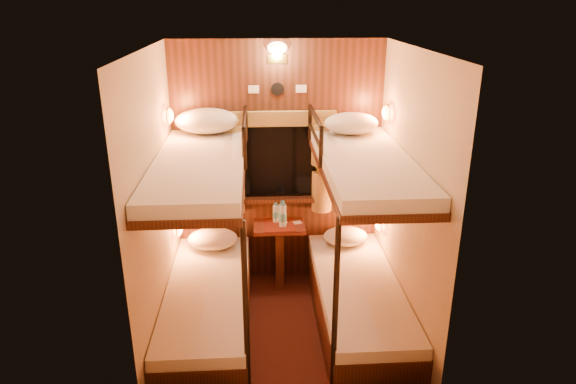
{
  "coord_description": "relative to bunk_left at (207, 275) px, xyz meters",
  "views": [
    {
      "loc": [
        -0.2,
        -3.75,
        2.74
      ],
      "look_at": [
        0.04,
        0.15,
        1.26
      ],
      "focal_mm": 32.0,
      "sensor_mm": 36.0,
      "label": 1
    }
  ],
  "objects": [
    {
      "name": "pillow_lower_left",
      "position": [
        -0.0,
        0.71,
        -0.01
      ],
      "size": [
        0.48,
        0.35,
        0.19
      ],
      "primitive_type": "ellipsoid",
      "color": "silver",
      "rests_on": "bunk_left"
    },
    {
      "name": "sachet_b",
      "position": [
        0.83,
        0.82,
        0.09
      ],
      "size": [
        0.1,
        0.08,
        0.01
      ],
      "primitive_type": "cube",
      "rotation": [
        0.0,
        0.0,
        0.31
      ],
      "color": "silver",
      "rests_on": "table"
    },
    {
      "name": "pillow_upper_left",
      "position": [
        -0.0,
        0.77,
        1.14
      ],
      "size": [
        0.57,
        0.41,
        0.22
      ],
      "primitive_type": "ellipsoid",
      "color": "silver",
      "rests_on": "bunk_left"
    },
    {
      "name": "bottle_left",
      "position": [
        0.62,
        0.85,
        0.18
      ],
      "size": [
        0.06,
        0.06,
        0.21
      ],
      "rotation": [
        0.0,
        0.0,
        -0.4
      ],
      "color": "#99BFE5",
      "rests_on": "table"
    },
    {
      "name": "bunk_left",
      "position": [
        0.0,
        0.0,
        0.0
      ],
      "size": [
        0.72,
        1.9,
        1.82
      ],
      "color": "black",
      "rests_on": "floor"
    },
    {
      "name": "back_panel",
      "position": [
        0.65,
        0.97,
        0.64
      ],
      "size": [
        2.0,
        0.03,
        2.4
      ],
      "primitive_type": "cube",
      "color": "black",
      "rests_on": "floor"
    },
    {
      "name": "bottle_right",
      "position": [
        0.68,
        0.74,
        0.21
      ],
      "size": [
        0.08,
        0.08,
        0.27
      ],
      "rotation": [
        0.0,
        0.0,
        0.04
      ],
      "color": "#99BFE5",
      "rests_on": "table"
    },
    {
      "name": "pillow_upper_right",
      "position": [
        1.3,
        0.67,
        1.12
      ],
      "size": [
        0.49,
        0.35,
        0.19
      ],
      "primitive_type": "ellipsoid",
      "color": "silver",
      "rests_on": "bunk_right"
    },
    {
      "name": "bunk_right",
      "position": [
        1.3,
        0.0,
        0.0
      ],
      "size": [
        0.72,
        1.9,
        1.82
      ],
      "color": "black",
      "rests_on": "floor"
    },
    {
      "name": "ceiling",
      "position": [
        0.65,
        -0.07,
        1.84
      ],
      "size": [
        2.1,
        2.1,
        0.0
      ],
      "primitive_type": "plane",
      "rotation": [
        3.14,
        0.0,
        0.0
      ],
      "color": "silver",
      "rests_on": "wall_back"
    },
    {
      "name": "wall_front",
      "position": [
        0.65,
        -1.12,
        0.64
      ],
      "size": [
        2.4,
        0.0,
        2.4
      ],
      "primitive_type": "plane",
      "rotation": [
        -1.57,
        0.0,
        0.0
      ],
      "color": "#C6B293",
      "rests_on": "floor"
    },
    {
      "name": "wall_right",
      "position": [
        1.65,
        -0.07,
        0.64
      ],
      "size": [
        0.0,
        2.4,
        2.4
      ],
      "primitive_type": "plane",
      "rotation": [
        1.57,
        0.0,
        -1.57
      ],
      "color": "#C6B293",
      "rests_on": "floor"
    },
    {
      "name": "curtains",
      "position": [
        0.65,
        0.9,
        0.71
      ],
      "size": [
        1.1,
        0.22,
        1.0
      ],
      "color": "olive",
      "rests_on": "back_panel"
    },
    {
      "name": "wall_back",
      "position": [
        0.65,
        0.98,
        0.64
      ],
      "size": [
        2.4,
        0.0,
        2.4
      ],
      "primitive_type": "plane",
      "rotation": [
        1.57,
        0.0,
        0.0
      ],
      "color": "#C6B293",
      "rests_on": "floor"
    },
    {
      "name": "reading_lamps",
      "position": [
        0.65,
        0.63,
        0.68
      ],
      "size": [
        2.0,
        0.2,
        1.25
      ],
      "color": "orange",
      "rests_on": "wall_left"
    },
    {
      "name": "sachet_a",
      "position": [
        0.69,
        0.83,
        0.09
      ],
      "size": [
        0.08,
        0.07,
        0.01
      ],
      "primitive_type": "cube",
      "rotation": [
        0.0,
        0.0,
        0.13
      ],
      "color": "silver",
      "rests_on": "table"
    },
    {
      "name": "pillow_lower_right",
      "position": [
        1.3,
        0.71,
        -0.02
      ],
      "size": [
        0.44,
        0.31,
        0.17
      ],
      "primitive_type": "ellipsoid",
      "color": "silver",
      "rests_on": "bunk_right"
    },
    {
      "name": "wall_left",
      "position": [
        -0.35,
        -0.07,
        0.64
      ],
      "size": [
        0.0,
        2.4,
        2.4
      ],
      "primitive_type": "plane",
      "rotation": [
        1.57,
        0.0,
        1.57
      ],
      "color": "#C6B293",
      "rests_on": "floor"
    },
    {
      "name": "table",
      "position": [
        0.65,
        0.78,
        -0.14
      ],
      "size": [
        0.5,
        0.34,
        0.66
      ],
      "color": "#531313",
      "rests_on": "floor"
    },
    {
      "name": "floor",
      "position": [
        0.65,
        -0.07,
        -0.56
      ],
      "size": [
        2.1,
        2.1,
        0.0
      ],
      "primitive_type": "plane",
      "color": "#3B1010",
      "rests_on": "ground"
    },
    {
      "name": "back_fixtures",
      "position": [
        0.65,
        0.93,
        1.69
      ],
      "size": [
        0.54,
        0.09,
        0.48
      ],
      "color": "black",
      "rests_on": "back_panel"
    },
    {
      "name": "window",
      "position": [
        0.65,
        0.94,
        0.62
      ],
      "size": [
        1.0,
        0.12,
        0.79
      ],
      "color": "black",
      "rests_on": "back_panel"
    }
  ]
}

